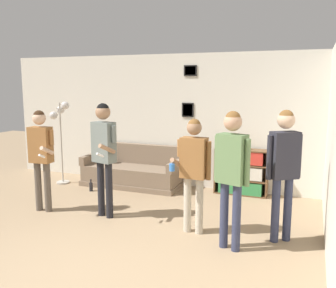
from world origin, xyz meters
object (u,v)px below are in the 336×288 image
at_px(floor_lamp, 60,123).
at_px(person_player_foreground_left, 41,150).
at_px(couch, 133,172).
at_px(drinking_cup, 247,147).
at_px(bookshelf, 241,172).
at_px(person_watcher_holding_cup, 194,164).
at_px(bottle_on_floor, 91,186).
at_px(person_spectator_far_right, 284,161).
at_px(person_spectator_near_bookshelf, 232,165).
at_px(person_player_foreground_center, 104,147).

distance_m(floor_lamp, person_player_foreground_left, 1.79).
distance_m(couch, drinking_cup, 2.41).
distance_m(couch, bookshelf, 2.23).
distance_m(couch, person_watcher_holding_cup, 2.82).
height_order(floor_lamp, bottle_on_floor, floor_lamp).
bearing_deg(drinking_cup, floor_lamp, -171.27).
relative_size(couch, bottle_on_floor, 8.62).
relative_size(person_player_foreground_left, bottle_on_floor, 7.05).
height_order(person_spectator_far_right, bottle_on_floor, person_spectator_far_right).
distance_m(bookshelf, person_spectator_near_bookshelf, 2.57).
distance_m(couch, person_spectator_near_bookshelf, 3.50).
relative_size(couch, drinking_cup, 18.95).
bearing_deg(bookshelf, person_spectator_far_right, -65.28).
bearing_deg(floor_lamp, drinking_cup, 8.73).
relative_size(person_player_foreground_left, drinking_cup, 15.50).
relative_size(couch, floor_lamp, 1.18).
distance_m(person_player_foreground_center, person_spectator_near_bookshelf, 2.15).
height_order(bookshelf, drinking_cup, drinking_cup).
xyz_separation_m(person_spectator_near_bookshelf, person_spectator_far_right, (0.59, 0.49, -0.00)).
bearing_deg(person_spectator_near_bookshelf, person_spectator_far_right, 40.02).
height_order(person_player_foreground_left, drinking_cup, person_player_foreground_left).
distance_m(person_spectator_far_right, bottle_on_floor, 3.99).
height_order(person_player_foreground_left, person_spectator_far_right, person_spectator_far_right).
bearing_deg(person_player_foreground_left, couch, 70.97).
height_order(couch, bookshelf, bookshelf).
relative_size(floor_lamp, person_player_foreground_center, 0.96).
height_order(person_player_foreground_center, bottle_on_floor, person_player_foreground_center).
bearing_deg(floor_lamp, person_player_foreground_center, -37.03).
bearing_deg(person_spectator_near_bookshelf, drinking_cup, 95.29).
height_order(floor_lamp, person_spectator_far_right, person_spectator_far_right).
xyz_separation_m(person_player_foreground_center, bottle_on_floor, (-1.01, 1.13, -1.04)).
xyz_separation_m(person_spectator_near_bookshelf, bottle_on_floor, (-3.11, 1.58, -1.02)).
distance_m(person_watcher_holding_cup, bottle_on_floor, 2.94).
distance_m(bottle_on_floor, drinking_cup, 3.13).
xyz_separation_m(bookshelf, bottle_on_floor, (-2.80, -0.88, -0.35)).
height_order(person_player_foreground_center, drinking_cup, person_player_foreground_center).
relative_size(couch, person_watcher_holding_cup, 1.26).
bearing_deg(person_spectator_near_bookshelf, bottle_on_floor, 153.08).
height_order(person_watcher_holding_cup, person_spectator_far_right, person_spectator_far_right).
bearing_deg(person_spectator_near_bookshelf, bookshelf, 97.33).
distance_m(bookshelf, floor_lamp, 3.84).
relative_size(bookshelf, person_spectator_far_right, 0.56).
xyz_separation_m(couch, person_watcher_holding_cup, (1.93, -1.92, 0.72)).
bearing_deg(bookshelf, person_player_foreground_center, -131.60).
bearing_deg(bookshelf, person_spectator_near_bookshelf, -82.67).
xyz_separation_m(person_watcher_holding_cup, bottle_on_floor, (-2.51, 1.24, -0.91)).
distance_m(person_watcher_holding_cup, person_spectator_far_right, 1.21).
bearing_deg(bookshelf, floor_lamp, -171.07).
height_order(person_player_foreground_left, bottle_on_floor, person_player_foreground_left).
height_order(couch, drinking_cup, drinking_cup).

